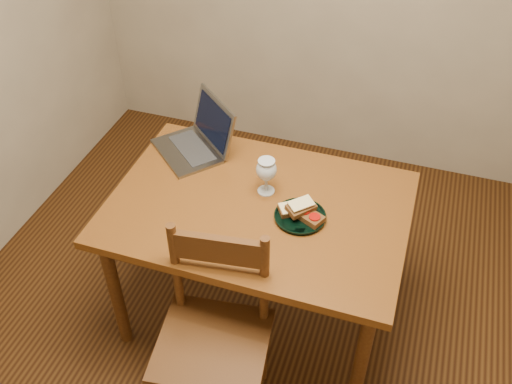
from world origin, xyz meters
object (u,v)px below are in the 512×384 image
(plate, at_px, (300,217))
(laptop, at_px, (199,137))
(table, at_px, (258,219))
(chair, at_px, (213,332))
(milk_glass, at_px, (266,176))

(plate, distance_m, laptop, 0.68)
(table, xyz_separation_m, laptop, (-0.40, 0.31, 0.15))
(table, bearing_deg, chair, -91.47)
(chair, distance_m, milk_glass, 0.70)
(table, relative_size, laptop, 2.82)
(chair, bearing_deg, laptop, 107.25)
(chair, bearing_deg, plate, 60.08)
(table, distance_m, chair, 0.55)
(plate, bearing_deg, chair, -112.30)
(laptop, bearing_deg, milk_glass, 14.34)
(table, relative_size, plate, 5.84)
(table, distance_m, plate, 0.22)
(table, bearing_deg, plate, -6.72)
(chair, bearing_deg, table, 80.91)
(table, distance_m, milk_glass, 0.20)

